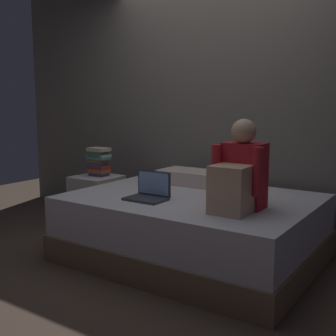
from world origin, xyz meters
TOP-DOWN VIEW (x-y plane):
  - ground_plane at (0.00, 0.00)m, footprint 8.00×8.00m
  - wall_back at (0.00, 1.20)m, footprint 5.60×0.10m
  - bed at (0.20, 0.30)m, footprint 2.00×1.50m
  - nightstand at (-1.10, 0.52)m, footprint 0.44×0.46m
  - person_sitting at (0.72, 0.08)m, footprint 0.39×0.44m
  - laptop at (-0.02, -0.01)m, footprint 0.32×0.23m
  - pillow at (-0.10, 0.75)m, footprint 0.56×0.36m
  - book_stack at (-1.09, 0.55)m, footprint 0.24×0.17m

SIDE VIEW (x-z plane):
  - ground_plane at x=0.00m, z-range 0.00..0.00m
  - bed at x=0.20m, z-range 0.00..0.54m
  - nightstand at x=-1.10m, z-range 0.00..0.55m
  - laptop at x=-0.02m, z-range 0.48..0.70m
  - pillow at x=-0.10m, z-range 0.54..0.67m
  - book_stack at x=-1.09m, z-range 0.56..0.85m
  - person_sitting at x=0.72m, z-range 0.46..1.12m
  - wall_back at x=0.00m, z-range 0.00..2.70m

